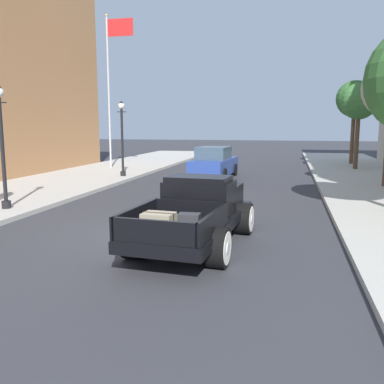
# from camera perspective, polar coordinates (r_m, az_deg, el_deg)

# --- Properties ---
(ground_plane) EXTENTS (140.00, 140.00, 0.00)m
(ground_plane) POSITION_cam_1_polar(r_m,az_deg,el_deg) (10.86, -4.50, -5.62)
(ground_plane) COLOR #333338
(hotrod_truck_black) EXTENTS (2.45, 5.04, 1.58)m
(hotrod_truck_black) POSITION_cam_1_polar(r_m,az_deg,el_deg) (9.83, 0.83, -2.63)
(hotrod_truck_black) COLOR black
(hotrod_truck_black) RESTS_ON ground
(car_background_blue) EXTENTS (2.12, 4.42, 1.65)m
(car_background_blue) POSITION_cam_1_polar(r_m,az_deg,el_deg) (22.16, 3.02, 3.92)
(car_background_blue) COLOR #284293
(car_background_blue) RESTS_ON ground
(street_lamp_near) EXTENTS (0.50, 0.32, 3.85)m
(street_lamp_near) POSITION_cam_1_polar(r_m,az_deg,el_deg) (14.28, -24.55, 6.80)
(street_lamp_near) COLOR black
(street_lamp_near) RESTS_ON sidewalk_left
(street_lamp_far) EXTENTS (0.50, 0.32, 3.85)m
(street_lamp_far) POSITION_cam_1_polar(r_m,az_deg,el_deg) (21.96, -9.53, 7.99)
(street_lamp_far) COLOR black
(street_lamp_far) RESTS_ON sidewalk_left
(flagpole) EXTENTS (1.74, 0.16, 9.16)m
(flagpole) POSITION_cam_1_polar(r_m,az_deg,el_deg) (26.70, -10.91, 15.40)
(flagpole) COLOR #B2B2B7
(flagpole) RESTS_ON sidewalk_left
(street_tree_third) EXTENTS (2.16, 2.16, 5.11)m
(street_tree_third) POSITION_cam_1_polar(r_m,az_deg,el_deg) (27.21, 21.85, 11.32)
(street_tree_third) COLOR brown
(street_tree_third) RESTS_ON sidewalk_right
(street_tree_farthest) EXTENTS (2.45, 2.45, 5.62)m
(street_tree_farthest) POSITION_cam_1_polar(r_m,az_deg,el_deg) (30.93, 21.32, 11.70)
(street_tree_farthest) COLOR brown
(street_tree_farthest) RESTS_ON sidewalk_right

